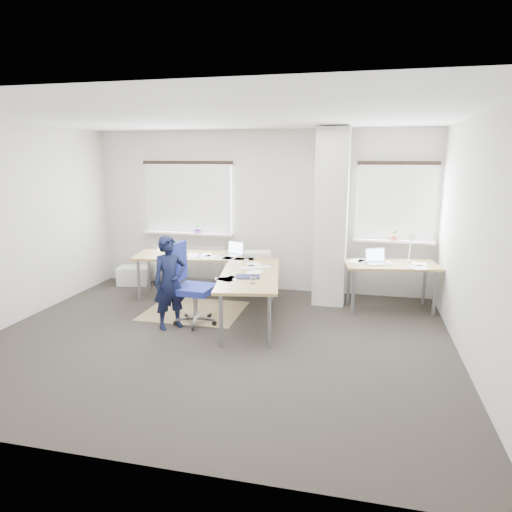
% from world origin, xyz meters
% --- Properties ---
extents(ground, '(6.00, 6.00, 0.00)m').
position_xyz_m(ground, '(0.00, 0.00, 0.00)').
color(ground, black).
rests_on(ground, ground).
extents(room_shell, '(6.04, 5.04, 2.82)m').
position_xyz_m(room_shell, '(0.18, 0.45, 1.75)').
color(room_shell, beige).
rests_on(room_shell, ground).
extents(floor_mat, '(1.45, 1.23, 0.01)m').
position_xyz_m(floor_mat, '(-0.68, 1.01, 0.00)').
color(floor_mat, '#967C52').
rests_on(floor_mat, ground).
extents(white_crate, '(0.62, 0.49, 0.33)m').
position_xyz_m(white_crate, '(-2.34, 2.22, 0.17)').
color(white_crate, white).
rests_on(white_crate, ground).
extents(desk_main, '(2.82, 2.63, 0.96)m').
position_xyz_m(desk_main, '(-0.27, 1.27, 0.69)').
color(desk_main, olive).
rests_on(desk_main, ground).
extents(desk_side, '(1.50, 0.93, 1.22)m').
position_xyz_m(desk_side, '(2.25, 1.80, 0.69)').
color(desk_side, olive).
rests_on(desk_side, ground).
extents(task_chair, '(0.63, 0.63, 1.16)m').
position_xyz_m(task_chair, '(-0.51, 0.50, 0.32)').
color(task_chair, navy).
rests_on(task_chair, ground).
extents(person, '(0.55, 0.55, 1.29)m').
position_xyz_m(person, '(-0.75, 0.29, 0.65)').
color(person, black).
rests_on(person, ground).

